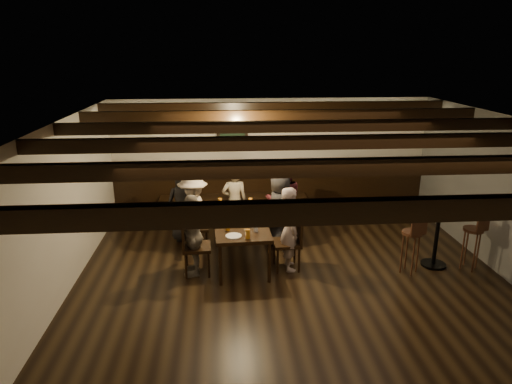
{
  "coord_description": "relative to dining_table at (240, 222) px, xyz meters",
  "views": [
    {
      "loc": [
        -1.01,
        -5.7,
        3.34
      ],
      "look_at": [
        -0.48,
        1.3,
        1.13
      ],
      "focal_mm": 32.0,
      "sensor_mm": 36.0,
      "label": 1
    }
  ],
  "objects": [
    {
      "name": "chair_left_near",
      "position": [
        -0.74,
        0.42,
        -0.38
      ],
      "size": [
        0.41,
        0.41,
        0.85
      ],
      "rotation": [
        0.0,
        0.0,
        -1.52
      ],
      "color": "black",
      "rests_on": "floor"
    },
    {
      "name": "person_bench_right",
      "position": [
        0.86,
        0.94,
        0.06
      ],
      "size": [
        0.7,
        0.56,
        1.4
      ],
      "primitive_type": "imported",
      "rotation": [
        0.0,
        0.0,
        3.19
      ],
      "color": "maroon",
      "rests_on": "floor"
    },
    {
      "name": "candle",
      "position": [
        0.11,
        0.31,
        0.08
      ],
      "size": [
        0.05,
        0.05,
        0.05
      ],
      "primitive_type": "cylinder",
      "color": "beige",
      "rests_on": "dining_table"
    },
    {
      "name": "condiment_caddy",
      "position": [
        0.0,
        -0.05,
        0.12
      ],
      "size": [
        0.15,
        0.1,
        0.12
      ],
      "primitive_type": "cube",
      "color": "black",
      "rests_on": "dining_table"
    },
    {
      "name": "pint_e",
      "position": [
        -0.2,
        -0.46,
        0.13
      ],
      "size": [
        0.07,
        0.07,
        0.14
      ],
      "primitive_type": "cylinder",
      "color": "#BF7219",
      "rests_on": "dining_table"
    },
    {
      "name": "chair_right_near",
      "position": [
        0.7,
        0.48,
        -0.34
      ],
      "size": [
        0.46,
        0.46,
        0.97
      ],
      "rotation": [
        0.0,
        0.0,
        1.62
      ],
      "color": "black",
      "rests_on": "floor"
    },
    {
      "name": "high_top_table",
      "position": [
        3.1,
        -0.5,
        -0.01
      ],
      "size": [
        0.54,
        0.54,
        0.96
      ],
      "color": "black",
      "rests_on": "floor"
    },
    {
      "name": "person_left_near",
      "position": [
        -0.77,
        0.41,
        0.04
      ],
      "size": [
        0.54,
        0.9,
        1.36
      ],
      "primitive_type": "imported",
      "rotation": [
        0.0,
        0.0,
        -1.52
      ],
      "color": "#BBAE9F",
      "rests_on": "floor"
    },
    {
      "name": "pint_f",
      "position": [
        0.23,
        -0.54,
        0.13
      ],
      "size": [
        0.07,
        0.07,
        0.14
      ],
      "primitive_type": "cylinder",
      "color": "silver",
      "rests_on": "dining_table"
    },
    {
      "name": "room",
      "position": [
        0.47,
        0.97,
        0.43
      ],
      "size": [
        7.0,
        7.0,
        7.0
      ],
      "color": "black",
      "rests_on": "ground"
    },
    {
      "name": "bar_stool_left",
      "position": [
        2.6,
        -0.71,
        -0.28
      ],
      "size": [
        0.32,
        0.34,
        0.97
      ],
      "rotation": [
        0.0,
        0.0,
        0.23
      ],
      "color": "#3D2013",
      "rests_on": "floor"
    },
    {
      "name": "pint_g",
      "position": [
        0.09,
        -0.8,
        0.13
      ],
      "size": [
        0.07,
        0.07,
        0.14
      ],
      "primitive_type": "cylinder",
      "color": "#BF7219",
      "rests_on": "dining_table"
    },
    {
      "name": "person_right_far",
      "position": [
        0.77,
        -0.41,
        0.03
      ],
      "size": [
        0.34,
        0.51,
        1.35
      ],
      "primitive_type": "imported",
      "rotation": [
        0.0,
        0.0,
        1.62
      ],
      "color": "#AE9993",
      "rests_on": "floor"
    },
    {
      "name": "plate_near",
      "position": [
        -0.12,
        -0.71,
        0.06
      ],
      "size": [
        0.24,
        0.24,
        0.01
      ],
      "primitive_type": "cylinder",
      "color": "white",
      "rests_on": "dining_table"
    },
    {
      "name": "pint_c",
      "position": [
        -0.3,
        0.09,
        0.13
      ],
      "size": [
        0.07,
        0.07,
        0.14
      ],
      "primitive_type": "cylinder",
      "color": "#BF7219",
      "rests_on": "dining_table"
    },
    {
      "name": "pint_d",
      "position": [
        0.29,
        0.21,
        0.13
      ],
      "size": [
        0.07,
        0.07,
        0.14
      ],
      "primitive_type": "cylinder",
      "color": "silver",
      "rests_on": "dining_table"
    },
    {
      "name": "bar_stool_right",
      "position": [
        3.61,
        -0.66,
        -0.28
      ],
      "size": [
        0.34,
        0.35,
        0.97
      ],
      "rotation": [
        0.0,
        0.0,
        0.4
      ],
      "color": "#3D2013",
      "rests_on": "floor"
    },
    {
      "name": "plate_far",
      "position": [
        0.19,
        -0.29,
        0.06
      ],
      "size": [
        0.24,
        0.24,
        0.01
      ],
      "primitive_type": "cylinder",
      "color": "white",
      "rests_on": "dining_table"
    },
    {
      "name": "pint_a",
      "position": [
        -0.31,
        0.69,
        0.13
      ],
      "size": [
        0.07,
        0.07,
        0.14
      ],
      "primitive_type": "cylinder",
      "color": "#BF7219",
      "rests_on": "dining_table"
    },
    {
      "name": "person_bench_left",
      "position": [
        -0.94,
        0.86,
        0.05
      ],
      "size": [
        0.69,
        0.47,
        1.38
      ],
      "primitive_type": "imported",
      "rotation": [
        0.0,
        0.0,
        3.19
      ],
      "color": "black",
      "rests_on": "floor"
    },
    {
      "name": "dining_table",
      "position": [
        0.0,
        0.0,
        0.0
      ],
      "size": [
        0.92,
        1.89,
        0.69
      ],
      "rotation": [
        0.0,
        0.0,
        0.05
      ],
      "color": "black",
      "rests_on": "floor"
    },
    {
      "name": "chair_left_far",
      "position": [
        -0.7,
        -0.48,
        -0.35
      ],
      "size": [
        0.44,
        0.44,
        0.93
      ],
      "rotation": [
        0.0,
        0.0,
        -1.52
      ],
      "color": "black",
      "rests_on": "floor"
    },
    {
      "name": "chair_right_far",
      "position": [
        0.74,
        -0.42,
        -0.36
      ],
      "size": [
        0.44,
        0.44,
        0.91
      ],
      "rotation": [
        0.0,
        0.0,
        1.62
      ],
      "color": "black",
      "rests_on": "floor"
    },
    {
      "name": "person_bench_centre",
      "position": [
        -0.05,
        1.05,
        0.01
      ],
      "size": [
        0.48,
        0.33,
        1.29
      ],
      "primitive_type": "imported",
      "rotation": [
        0.0,
        0.0,
        3.19
      ],
      "color": "gray",
      "rests_on": "floor"
    },
    {
      "name": "person_left_far",
      "position": [
        -0.73,
        -0.48,
        0.01
      ],
      "size": [
        0.35,
        0.77,
        1.29
      ],
      "primitive_type": "imported",
      "rotation": [
        0.0,
        0.0,
        -1.52
      ],
      "color": "gray",
      "rests_on": "floor"
    },
    {
      "name": "person_right_near",
      "position": [
        0.73,
        0.48,
        0.04
      ],
      "size": [
        0.46,
        0.68,
        1.36
      ],
      "primitive_type": "imported",
      "rotation": [
        0.0,
        0.0,
        1.62
      ],
      "color": "#272729",
      "rests_on": "floor"
    },
    {
      "name": "pint_b",
      "position": [
        0.22,
        0.66,
        0.13
      ],
      "size": [
        0.07,
        0.07,
        0.14
      ],
      "primitive_type": "cylinder",
      "color": "#BF7219",
      "rests_on": "dining_table"
    }
  ]
}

